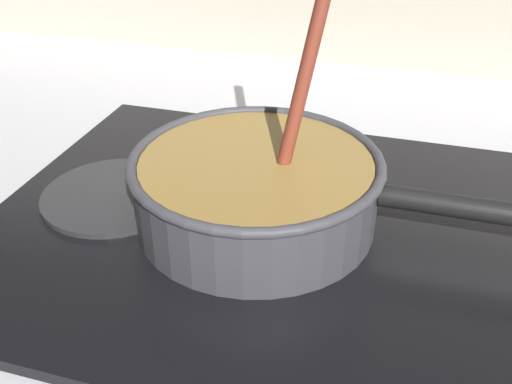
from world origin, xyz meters
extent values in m
cube|color=black|center=(0.02, 0.24, 0.01)|extent=(0.56, 0.48, 0.01)
torus|color=#592D0C|center=(0.02, 0.24, 0.02)|extent=(0.19, 0.19, 0.01)
cylinder|color=#262628|center=(-0.14, 0.24, 0.01)|extent=(0.16, 0.16, 0.01)
cylinder|color=#38383D|center=(0.02, 0.24, 0.05)|extent=(0.24, 0.24, 0.07)
cylinder|color=olive|center=(0.02, 0.24, 0.05)|extent=(0.23, 0.23, 0.07)
torus|color=#38383D|center=(0.02, 0.24, 0.08)|extent=(0.26, 0.26, 0.01)
cylinder|color=black|center=(0.23, 0.24, 0.07)|extent=(0.18, 0.02, 0.02)
cylinder|color=#E5CC7A|center=(0.04, 0.16, 0.07)|extent=(0.04, 0.04, 0.01)
cylinder|color=beige|center=(0.05, 0.21, 0.07)|extent=(0.03, 0.03, 0.01)
cylinder|color=beige|center=(-0.01, 0.20, 0.07)|extent=(0.03, 0.03, 0.01)
cylinder|color=#EDD88C|center=(0.02, 0.31, 0.07)|extent=(0.03, 0.03, 0.01)
cylinder|color=#EDD88C|center=(0.01, 0.16, 0.07)|extent=(0.03, 0.03, 0.01)
cylinder|color=maroon|center=(0.06, 0.27, 0.18)|extent=(0.05, 0.07, 0.22)
cube|color=brown|center=(0.05, 0.24, 0.07)|extent=(0.05, 0.05, 0.01)
camera|label=1|loc=(0.17, -0.25, 0.36)|focal=41.30mm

